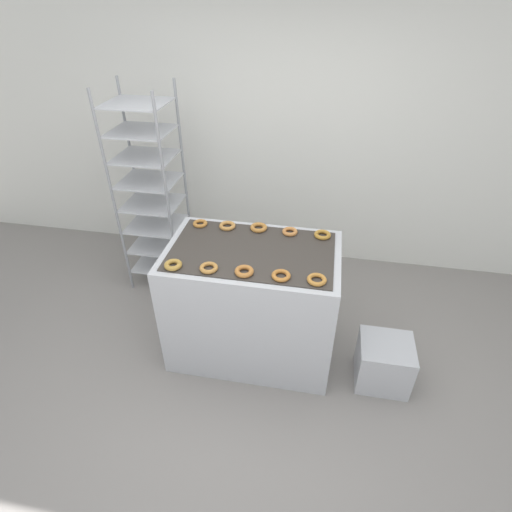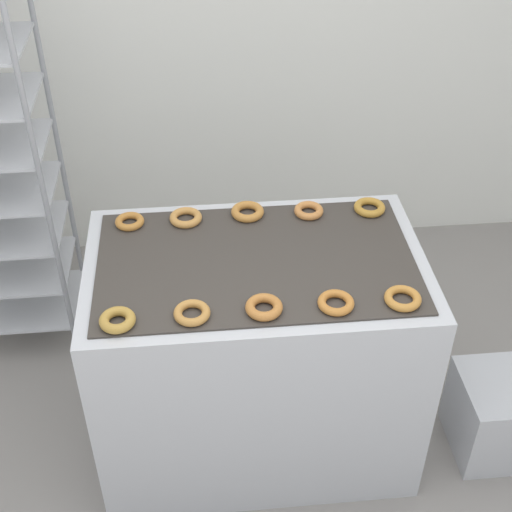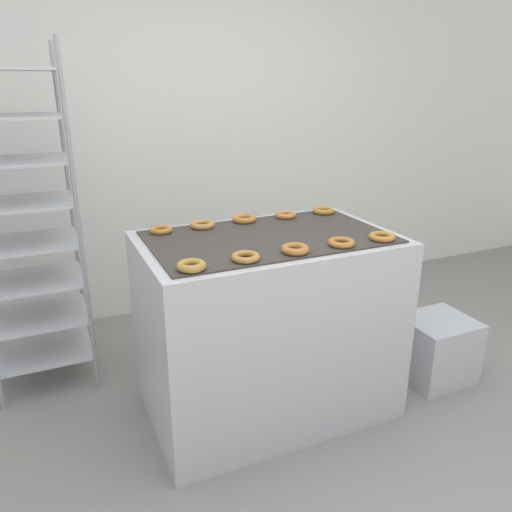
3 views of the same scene
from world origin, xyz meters
name	(u,v)px [view 2 (image 2 of 3)]	position (x,y,z in m)	size (l,w,h in m)	color
wall_back	(227,4)	(0.00, 2.12, 1.40)	(8.00, 0.05, 2.80)	silver
fryer_machine	(256,355)	(0.00, 0.64, 0.48)	(1.25, 0.79, 0.97)	#B7BABF
glaze_bin	(502,414)	(1.03, 0.48, 0.19)	(0.39, 0.36, 0.38)	#B7BABF
donut_near_leftmost	(117,320)	(-0.48, 0.35, 0.98)	(0.12, 0.12, 0.03)	#A97F35
donut_near_left	(192,313)	(-0.24, 0.37, 0.98)	(0.12, 0.12, 0.03)	#B37B3A
donut_near_center	(263,307)	(0.00, 0.37, 0.98)	(0.13, 0.13, 0.03)	#B06E31
donut_near_right	(336,303)	(0.24, 0.37, 0.98)	(0.12, 0.12, 0.03)	#B5702E
donut_near_rightmost	(403,298)	(0.47, 0.37, 0.98)	(0.13, 0.13, 0.03)	#B67932
donut_far_leftmost	(130,221)	(-0.46, 0.91, 0.98)	(0.11, 0.11, 0.03)	#AF702F
donut_far_left	(186,218)	(-0.25, 0.92, 0.98)	(0.13, 0.13, 0.03)	#B97F3D
donut_far_center	(247,212)	(-0.01, 0.93, 0.98)	(0.13, 0.13, 0.03)	#B07332
donut_far_right	(309,211)	(0.24, 0.92, 0.98)	(0.12, 0.12, 0.03)	#BA763B
donut_far_rightmost	(370,207)	(0.48, 0.92, 0.98)	(0.12, 0.12, 0.03)	#AB792C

